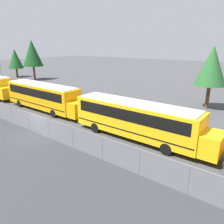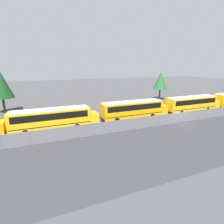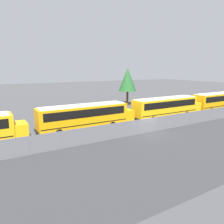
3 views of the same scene
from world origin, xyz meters
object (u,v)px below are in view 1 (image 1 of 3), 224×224
object	(u,v)px
school_bus_4	(137,118)
school_bus_3	(43,95)
tree_0	(212,66)
tree_1	(32,53)
tree_2	(15,59)

from	to	relation	value
school_bus_4	school_bus_3	bearing A→B (deg)	178.72
tree_0	tree_1	distance (m)	37.88
school_bus_4	tree_1	distance (m)	38.55
school_bus_3	tree_1	size ratio (longest dim) A/B	1.46
school_bus_3	school_bus_4	size ratio (longest dim) A/B	1.00
school_bus_3	tree_0	world-z (taller)	tree_0
tree_2	tree_1	bearing A→B (deg)	1.78
tree_1	school_bus_4	bearing A→B (deg)	-20.82
tree_2	school_bus_4	bearing A→B (deg)	-17.31
tree_1	tree_2	distance (m)	7.33
school_bus_4	tree_2	xyz separation A→B (m)	(-43.01, 13.40, 2.51)
school_bus_3	tree_2	xyz separation A→B (m)	(-29.48, 13.10, 2.51)
school_bus_3	tree_2	bearing A→B (deg)	156.04
tree_1	school_bus_3	bearing A→B (deg)	-30.85
school_bus_3	school_bus_4	distance (m)	13.54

